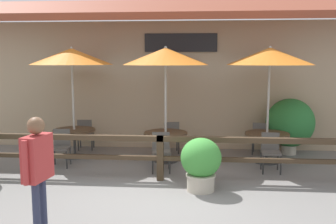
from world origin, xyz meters
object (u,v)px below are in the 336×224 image
(dining_table_near, at_px, (74,135))
(chair_far_streetside, at_px, (271,150))
(chair_near_streetside, at_px, (61,146))
(chair_middle_streetside, at_px, (161,149))
(patio_umbrella_middle, at_px, (166,56))
(dining_table_middle, at_px, (166,138))
(patio_umbrella_far, at_px, (270,56))
(chair_middle_wallside, at_px, (171,135))
(potted_plant_small_flowering, at_px, (290,123))
(patio_umbrella_near, at_px, (72,57))
(pedestrian, at_px, (38,162))
(chair_far_wallside, at_px, (260,136))
(potted_plant_entrance_palm, at_px, (201,162))
(dining_table_far, at_px, (267,139))
(chair_near_wallside, at_px, (85,132))

(dining_table_near, bearing_deg, chair_far_streetside, -10.23)
(chair_near_streetside, relative_size, chair_middle_streetside, 1.00)
(chair_near_streetside, relative_size, patio_umbrella_middle, 0.31)
(dining_table_middle, bearing_deg, chair_middle_streetside, -92.29)
(patio_umbrella_far, distance_m, chair_far_streetside, 2.25)
(chair_middle_wallside, xyz_separation_m, patio_umbrella_far, (2.42, -0.72, 2.11))
(chair_far_streetside, bearing_deg, chair_near_streetside, -178.35)
(dining_table_near, relative_size, patio_umbrella_middle, 0.38)
(potted_plant_small_flowering, bearing_deg, chair_middle_wallside, -176.96)
(patio_umbrella_near, bearing_deg, pedestrian, -77.24)
(patio_umbrella_middle, height_order, dining_table_middle, patio_umbrella_middle)
(chair_middle_wallside, relative_size, chair_far_wallside, 1.00)
(chair_near_streetside, distance_m, patio_umbrella_far, 5.44)
(chair_middle_wallside, bearing_deg, dining_table_middle, 74.12)
(patio_umbrella_middle, height_order, potted_plant_entrance_palm, patio_umbrella_middle)
(chair_far_streetside, xyz_separation_m, pedestrian, (-3.83, -3.63, 0.63))
(chair_middle_wallside, distance_m, pedestrian, 5.37)
(chair_middle_streetside, xyz_separation_m, chair_far_streetside, (2.48, 0.16, 0.00))
(dining_table_near, height_order, dining_table_far, same)
(dining_table_near, bearing_deg, chair_near_streetside, -93.94)
(patio_umbrella_near, height_order, chair_far_streetside, patio_umbrella_near)
(chair_middle_streetside, xyz_separation_m, potted_plant_small_flowering, (3.29, 1.83, 0.34))
(chair_near_wallside, xyz_separation_m, dining_table_middle, (2.36, -1.03, 0.10))
(chair_near_streetside, xyz_separation_m, chair_middle_wallside, (2.54, 1.45, 0.00))
(chair_near_streetside, relative_size, chair_near_wallside, 1.00)
(chair_near_streetside, relative_size, dining_table_middle, 0.81)
(dining_table_near, xyz_separation_m, dining_table_middle, (2.40, -0.20, 0.00))
(patio_umbrella_middle, bearing_deg, dining_table_far, 2.54)
(chair_middle_streetside, bearing_deg, patio_umbrella_far, 13.62)
(potted_plant_small_flowering, relative_size, pedestrian, 0.86)
(chair_near_wallside, distance_m, potted_plant_entrance_palm, 4.48)
(potted_plant_small_flowering, height_order, pedestrian, pedestrian)
(potted_plant_entrance_palm, bearing_deg, patio_umbrella_near, 145.10)
(dining_table_middle, bearing_deg, dining_table_near, 175.16)
(chair_near_streetside, xyz_separation_m, potted_plant_entrance_palm, (3.32, -1.45, 0.06))
(chair_middle_wallside, bearing_deg, patio_umbrella_middle, 74.12)
(chair_near_streetside, xyz_separation_m, chair_far_wallside, (4.93, 1.52, 0.00))
(chair_near_wallside, height_order, potted_plant_entrance_palm, potted_plant_entrance_palm)
(patio_umbrella_near, height_order, potted_plant_small_flowering, patio_umbrella_near)
(chair_middle_streetside, distance_m, chair_far_wallside, 3.04)
(dining_table_near, distance_m, dining_table_far, 4.90)
(dining_table_near, height_order, pedestrian, pedestrian)
(chair_middle_wallside, height_order, chair_far_streetside, same)
(dining_table_middle, relative_size, patio_umbrella_far, 0.38)
(potted_plant_entrance_palm, bearing_deg, dining_table_near, 145.10)
(patio_umbrella_middle, relative_size, chair_far_streetside, 3.25)
(patio_umbrella_middle, xyz_separation_m, potted_plant_entrance_palm, (0.87, -2.08, -2.04))
(dining_table_far, bearing_deg, potted_plant_entrance_palm, -126.81)
(chair_near_streetside, bearing_deg, chair_middle_wallside, 23.57)
(chair_middle_wallside, distance_m, potted_plant_small_flowering, 3.20)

